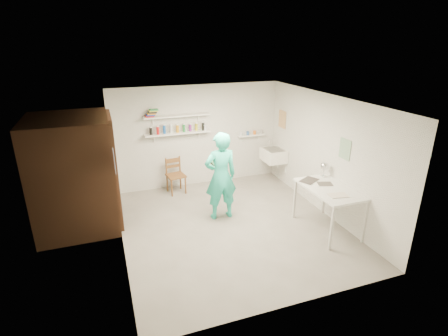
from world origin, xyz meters
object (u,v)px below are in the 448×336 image
object	(u,v)px
man	(221,176)
wall_clock	(217,158)
belfast_sink	(274,155)
wooden_chair	(176,176)
work_table	(328,209)
desk_lamp	(325,166)

from	to	relation	value
man	wall_clock	size ratio (longest dim) A/B	5.56
wall_clock	belfast_sink	bearing A→B (deg)	30.12
wooden_chair	man	bearing A→B (deg)	-76.33
work_table	man	bearing A→B (deg)	146.50
belfast_sink	wall_clock	size ratio (longest dim) A/B	1.90
belfast_sink	wooden_chair	xyz separation A→B (m)	(-2.40, 0.18, -0.28)
wall_clock	desk_lamp	xyz separation A→B (m)	(1.91, -0.84, -0.10)
belfast_sink	man	distance (m)	2.23
belfast_sink	desk_lamp	distance (m)	1.94
wall_clock	work_table	size ratio (longest dim) A/B	0.25
man	wooden_chair	xyz separation A→B (m)	(-0.58, 1.46, -0.46)
belfast_sink	work_table	xyz separation A→B (m)	(-0.11, -2.41, -0.28)
belfast_sink	work_table	size ratio (longest dim) A/B	0.47
belfast_sink	work_table	distance (m)	2.43
wooden_chair	work_table	distance (m)	3.45
wooden_chair	desk_lamp	size ratio (longest dim) A/B	5.29
wall_clock	wooden_chair	distance (m)	1.56
belfast_sink	man	world-z (taller)	man
belfast_sink	man	bearing A→B (deg)	-144.72
belfast_sink	man	xyz separation A→B (m)	(-1.81, -1.28, 0.18)
man	wooden_chair	size ratio (longest dim) A/B	2.09
belfast_sink	wall_clock	xyz separation A→B (m)	(-1.81, -1.06, 0.47)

